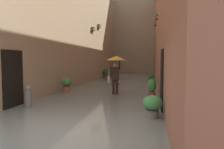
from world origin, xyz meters
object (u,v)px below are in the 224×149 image
Objects in this scene: potted_plant_near_right at (105,73)px; mooring_bollard at (28,97)px; person_wading at (116,67)px; potted_plant_mid_left at (152,106)px; potted_plant_mid_right at (67,85)px; potted_plant_far_left at (151,78)px; potted_plant_near_left at (152,89)px.

potted_plant_near_right reaches higher than mooring_bollard.
person_wading is 2.77× the size of potted_plant_mid_left.
potted_plant_mid_right is at bearing 91.22° from potted_plant_near_right.
person_wading is 2.79× the size of potted_plant_far_left.
potted_plant_near_right is 1.10× the size of potted_plant_mid_right.
person_wading is at bearing 74.77° from potted_plant_far_left.
potted_plant_far_left is (-4.80, 4.36, -0.09)m from potted_plant_near_right.
potted_plant_near_left reaches higher than potted_plant_far_left.
person_wading is at bearing 105.51° from potted_plant_near_right.
potted_plant_near_left reaches higher than potted_plant_near_right.
potted_plant_near_right is 14.21m from mooring_bollard.
potted_plant_near_right is 10.61m from potted_plant_mid_right.
mooring_bollard is (-0.25, 14.20, -0.08)m from potted_plant_near_right.
person_wading is at bearing -65.22° from potted_plant_mid_left.
potted_plant_mid_right is at bearing -5.72° from person_wading.
potted_plant_mid_left is at bearing 90.12° from potted_plant_near_left.
potted_plant_mid_left reaches higher than potted_plant_far_left.
potted_plant_near_right is (4.85, -14.84, 0.07)m from potted_plant_mid_left.
potted_plant_near_right is at bearing -71.91° from potted_plant_mid_left.
potted_plant_near_right reaches higher than potted_plant_mid_right.
potted_plant_mid_left is 1.01× the size of potted_plant_far_left.
potted_plant_mid_left is 4.64m from mooring_bollard.
potted_plant_near_left is 1.05× the size of potted_plant_near_right.
potted_plant_mid_left is at bearing 172.07° from mooring_bollard.
potted_plant_mid_left is 0.87× the size of mooring_bollard.
mooring_bollard is at bearing 65.18° from potted_plant_far_left.
potted_plant_far_left is at bearing -114.82° from mooring_bollard.
potted_plant_mid_right is (4.62, -1.01, -0.04)m from potted_plant_near_left.
potted_plant_mid_left is at bearing 137.51° from potted_plant_mid_right.
mooring_bollard is at bearing 50.06° from person_wading.
potted_plant_mid_left is 6.27m from potted_plant_mid_right.
person_wading reaches higher than potted_plant_far_left.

